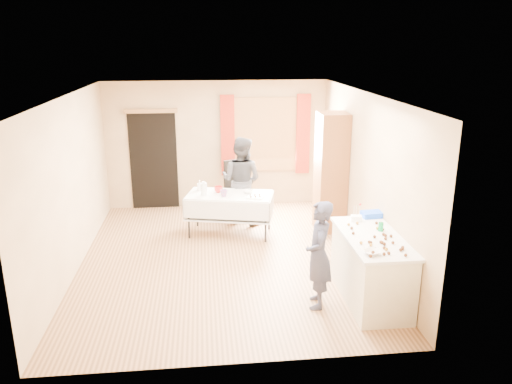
{
  "coord_description": "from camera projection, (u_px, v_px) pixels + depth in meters",
  "views": [
    {
      "loc": [
        -0.29,
        -7.37,
        3.36
      ],
      "look_at": [
        0.51,
        0.0,
        1.1
      ],
      "focal_mm": 35.0,
      "sensor_mm": 36.0,
      "label": 1
    }
  ],
  "objects": [
    {
      "name": "door_lintel",
      "position": [
        150.0,
        111.0,
        9.87
      ],
      "size": [
        1.05,
        0.06,
        0.08
      ],
      "primitive_type": "cube",
      "color": "olive",
      "rests_on": "wall_back"
    },
    {
      "name": "pitcher",
      "position": [
        204.0,
        189.0,
        8.74
      ],
      "size": [
        0.15,
        0.15,
        0.22
      ],
      "primitive_type": "cylinder",
      "rotation": [
        0.0,
        0.0,
        -0.55
      ],
      "color": "silver",
      "rests_on": "party_table"
    },
    {
      "name": "cake_balls",
      "position": [
        379.0,
        241.0,
        6.31
      ],
      "size": [
        0.52,
        1.16,
        0.04
      ],
      "color": "#3F2314",
      "rests_on": "counter"
    },
    {
      "name": "foam_block",
      "position": [
        356.0,
        218.0,
        7.05
      ],
      "size": [
        0.17,
        0.13,
        0.08
      ],
      "primitive_type": "cube",
      "rotation": [
        0.0,
        0.0,
        -0.18
      ],
      "color": "white",
      "rests_on": "counter"
    },
    {
      "name": "wall_front",
      "position": [
        235.0,
        254.0,
        5.02
      ],
      "size": [
        4.5,
        0.02,
        2.6
      ],
      "primitive_type": "cube",
      "color": "tan",
      "rests_on": "floor"
    },
    {
      "name": "window_pane",
      "position": [
        265.0,
        135.0,
        10.26
      ],
      "size": [
        1.2,
        0.02,
        1.4
      ],
      "primitive_type": "cube",
      "color": "white",
      "rests_on": "wall_back"
    },
    {
      "name": "curtain_left",
      "position": [
        228.0,
        136.0,
        10.15
      ],
      "size": [
        0.28,
        0.06,
        1.65
      ],
      "primitive_type": "cube",
      "color": "maroon",
      "rests_on": "wall_back"
    },
    {
      "name": "party_table",
      "position": [
        230.0,
        210.0,
        8.92
      ],
      "size": [
        1.65,
        1.11,
        0.75
      ],
      "rotation": [
        0.0,
        0.0,
        -0.23
      ],
      "color": "black",
      "rests_on": "floor"
    },
    {
      "name": "blue_basket",
      "position": [
        372.0,
        214.0,
        7.21
      ],
      "size": [
        0.32,
        0.23,
        0.08
      ],
      "primitive_type": "cube",
      "rotation": [
        0.0,
        0.0,
        0.1
      ],
      "color": "blue",
      "rests_on": "counter"
    },
    {
      "name": "cup_red",
      "position": [
        218.0,
        189.0,
        8.91
      ],
      "size": [
        0.15,
        0.15,
        0.11
      ],
      "primitive_type": "imported",
      "rotation": [
        0.0,
        0.0,
        0.01
      ],
      "color": "red",
      "rests_on": "party_table"
    },
    {
      "name": "floor",
      "position": [
        224.0,
        259.0,
        8.02
      ],
      "size": [
        4.5,
        5.5,
        0.02
      ],
      "primitive_type": "cube",
      "color": "#9E7047",
      "rests_on": "ground"
    },
    {
      "name": "doorway",
      "position": [
        154.0,
        161.0,
        10.19
      ],
      "size": [
        0.95,
        0.04,
        2.0
      ],
      "primitive_type": "cube",
      "color": "black",
      "rests_on": "floor"
    },
    {
      "name": "cabinet",
      "position": [
        331.0,
        173.0,
        8.98
      ],
      "size": [
        0.5,
        0.6,
        2.16
      ],
      "primitive_type": "cube",
      "color": "brown",
      "rests_on": "floor"
    },
    {
      "name": "wall_left",
      "position": [
        71.0,
        185.0,
        7.41
      ],
      "size": [
        0.02,
        5.5,
        2.6
      ],
      "primitive_type": "cube",
      "color": "tan",
      "rests_on": "floor"
    },
    {
      "name": "ceiling",
      "position": [
        221.0,
        94.0,
        7.26
      ],
      "size": [
        4.5,
        5.5,
        0.02
      ],
      "primitive_type": "cube",
      "color": "white",
      "rests_on": "floor"
    },
    {
      "name": "small_bowl",
      "position": [
        248.0,
        192.0,
        8.89
      ],
      "size": [
        0.23,
        0.23,
        0.05
      ],
      "primitive_type": "imported",
      "rotation": [
        0.0,
        0.0,
        -0.19
      ],
      "color": "white",
      "rests_on": "party_table"
    },
    {
      "name": "window_frame",
      "position": [
        265.0,
        135.0,
        10.27
      ],
      "size": [
        1.32,
        0.06,
        1.52
      ],
      "primitive_type": "cube",
      "color": "olive",
      "rests_on": "wall_back"
    },
    {
      "name": "pastry_tray",
      "position": [
        255.0,
        197.0,
        8.63
      ],
      "size": [
        0.33,
        0.29,
        0.02
      ],
      "primitive_type": "cube",
      "rotation": [
        0.0,
        0.0,
        -0.37
      ],
      "color": "white",
      "rests_on": "party_table"
    },
    {
      "name": "wall_right",
      "position": [
        366.0,
        176.0,
        7.87
      ],
      "size": [
        0.02,
        5.5,
        2.6
      ],
      "primitive_type": "cube",
      "color": "tan",
      "rests_on": "floor"
    },
    {
      "name": "soda_can",
      "position": [
        381.0,
        227.0,
        6.67
      ],
      "size": [
        0.08,
        0.08,
        0.12
      ],
      "primitive_type": "cylinder",
      "rotation": [
        0.0,
        0.0,
        -0.26
      ],
      "color": "#0C7C38",
      "rests_on": "counter"
    },
    {
      "name": "chair",
      "position": [
        239.0,
        199.0,
        9.94
      ],
      "size": [
        0.59,
        0.59,
        1.1
      ],
      "rotation": [
        0.0,
        0.0,
        0.38
      ],
      "color": "black",
      "rests_on": "floor"
    },
    {
      "name": "bottle",
      "position": [
        200.0,
        185.0,
        9.03
      ],
      "size": [
        0.1,
        0.1,
        0.19
      ],
      "primitive_type": "imported",
      "rotation": [
        0.0,
        0.0,
        0.08
      ],
      "color": "white",
      "rests_on": "party_table"
    },
    {
      "name": "girl",
      "position": [
        319.0,
        255.0,
        6.41
      ],
      "size": [
        0.62,
        0.49,
        1.44
      ],
      "primitive_type": "imported",
      "rotation": [
        0.0,
        0.0,
        -1.72
      ],
      "color": "#262942",
      "rests_on": "floor"
    },
    {
      "name": "curtain_right",
      "position": [
        303.0,
        134.0,
        10.31
      ],
      "size": [
        0.28,
        0.06,
        1.65
      ],
      "primitive_type": "cube",
      "color": "maroon",
      "rests_on": "wall_back"
    },
    {
      "name": "mixing_bowl",
      "position": [
        372.0,
        252.0,
        5.96
      ],
      "size": [
        0.3,
        0.3,
        0.05
      ],
      "primitive_type": "imported",
      "rotation": [
        0.0,
        0.0,
        0.28
      ],
      "color": "white",
      "rests_on": "counter"
    },
    {
      "name": "cup_rainbow",
      "position": [
        224.0,
        193.0,
        8.68
      ],
      "size": [
        0.15,
        0.15,
        0.12
      ],
      "primitive_type": "imported",
      "rotation": [
        0.0,
        0.0,
        0.11
      ],
      "color": "red",
      "rests_on": "party_table"
    },
    {
      "name": "woman",
      "position": [
        241.0,
        180.0,
        9.4
      ],
      "size": [
        1.34,
        1.31,
        1.66
      ],
      "primitive_type": "imported",
      "rotation": [
        0.0,
        0.0,
        2.64
      ],
      "color": "black",
      "rests_on": "floor"
    },
    {
      "name": "wall_back",
      "position": [
        217.0,
        145.0,
        10.27
      ],
      "size": [
        4.5,
        0.02,
        2.6
      ],
      "primitive_type": "cube",
      "color": "tan",
      "rests_on": "floor"
    },
    {
      "name": "counter",
      "position": [
        371.0,
        268.0,
        6.64
      ],
      "size": [
        0.75,
        1.57,
        0.91
      ],
      "color": "beige",
      "rests_on": "floor"
    }
  ]
}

